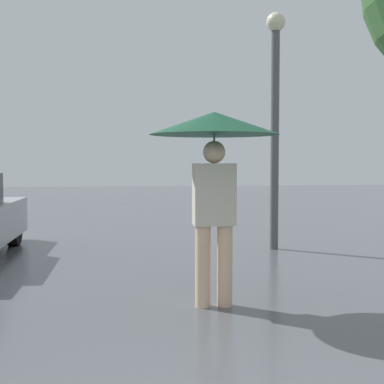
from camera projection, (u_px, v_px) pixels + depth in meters
name	position (u px, v px, depth m)	size (l,w,h in m)	color
pedestrian	(214.00, 144.00, 5.28)	(1.29, 1.29, 1.95)	beige
street_lamp	(275.00, 104.00, 8.76)	(0.31, 0.31, 3.88)	#515456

